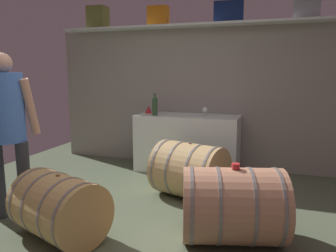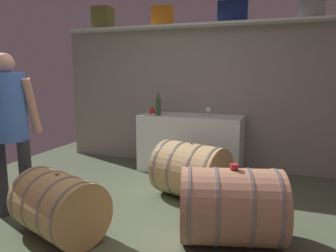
{
  "view_description": "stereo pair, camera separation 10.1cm",
  "coord_description": "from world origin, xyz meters",
  "px_view_note": "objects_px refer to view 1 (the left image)",
  "views": [
    {
      "loc": [
        1.22,
        -2.51,
        1.48
      ],
      "look_at": [
        0.23,
        0.49,
        0.95
      ],
      "focal_mm": 34.79,
      "sensor_mm": 36.0,
      "label": 1
    },
    {
      "loc": [
        1.32,
        -2.48,
        1.48
      ],
      "look_at": [
        0.23,
        0.49,
        0.95
      ],
      "focal_mm": 34.79,
      "sensor_mm": 36.0,
      "label": 2
    }
  ],
  "objects_px": {
    "work_cabinet": "(187,143)",
    "wine_barrel_flank": "(190,170)",
    "toolcase_olive": "(98,18)",
    "wine_barrel_near": "(233,205)",
    "toolcase_navy": "(229,12)",
    "toolcase_grey": "(306,10)",
    "winemaker_pouring": "(7,120)",
    "tasting_cup": "(236,166)",
    "toolcase_orange": "(158,16)",
    "red_funnel": "(149,109)",
    "wine_bottle_green": "(155,106)",
    "wine_barrel_far": "(60,207)",
    "wine_glass": "(205,110)"
  },
  "relations": [
    {
      "from": "toolcase_navy",
      "to": "wine_barrel_flank",
      "type": "relative_size",
      "value": 0.43
    },
    {
      "from": "wine_barrel_far",
      "to": "toolcase_olive",
      "type": "bearing_deg",
      "value": 131.85
    },
    {
      "from": "wine_barrel_near",
      "to": "toolcase_navy",
      "type": "bearing_deg",
      "value": 84.75
    },
    {
      "from": "toolcase_olive",
      "to": "wine_barrel_far",
      "type": "bearing_deg",
      "value": -71.56
    },
    {
      "from": "work_cabinet",
      "to": "wine_barrel_flank",
      "type": "bearing_deg",
      "value": -73.51
    },
    {
      "from": "toolcase_orange",
      "to": "toolcase_grey",
      "type": "bearing_deg",
      "value": -3.56
    },
    {
      "from": "toolcase_grey",
      "to": "winemaker_pouring",
      "type": "xyz_separation_m",
      "value": [
        -2.78,
        -2.35,
        -1.26
      ]
    },
    {
      "from": "work_cabinet",
      "to": "wine_bottle_green",
      "type": "relative_size",
      "value": 4.64
    },
    {
      "from": "wine_barrel_flank",
      "to": "toolcase_olive",
      "type": "bearing_deg",
      "value": 163.92
    },
    {
      "from": "toolcase_navy",
      "to": "toolcase_grey",
      "type": "relative_size",
      "value": 1.24
    },
    {
      "from": "toolcase_orange",
      "to": "wine_barrel_flank",
      "type": "height_order",
      "value": "toolcase_orange"
    },
    {
      "from": "toolcase_grey",
      "to": "tasting_cup",
      "type": "distance_m",
      "value": 2.71
    },
    {
      "from": "wine_glass",
      "to": "wine_barrel_flank",
      "type": "bearing_deg",
      "value": -87.78
    },
    {
      "from": "toolcase_orange",
      "to": "winemaker_pouring",
      "type": "bearing_deg",
      "value": -110.4
    },
    {
      "from": "red_funnel",
      "to": "wine_barrel_far",
      "type": "height_order",
      "value": "red_funnel"
    },
    {
      "from": "work_cabinet",
      "to": "red_funnel",
      "type": "xyz_separation_m",
      "value": [
        -0.64,
        0.04,
        0.48
      ]
    },
    {
      "from": "toolcase_navy",
      "to": "toolcase_olive",
      "type": "bearing_deg",
      "value": 175.63
    },
    {
      "from": "tasting_cup",
      "to": "winemaker_pouring",
      "type": "bearing_deg",
      "value": -173.69
    },
    {
      "from": "tasting_cup",
      "to": "toolcase_orange",
      "type": "bearing_deg",
      "value": 124.6
    },
    {
      "from": "wine_glass",
      "to": "tasting_cup",
      "type": "xyz_separation_m",
      "value": [
        0.66,
        -1.85,
        -0.24
      ]
    },
    {
      "from": "toolcase_orange",
      "to": "work_cabinet",
      "type": "xyz_separation_m",
      "value": [
        0.53,
        -0.22,
        -1.88
      ]
    },
    {
      "from": "toolcase_grey",
      "to": "wine_barrel_flank",
      "type": "height_order",
      "value": "toolcase_grey"
    },
    {
      "from": "tasting_cup",
      "to": "work_cabinet",
      "type": "bearing_deg",
      "value": 116.01
    },
    {
      "from": "toolcase_orange",
      "to": "wine_barrel_flank",
      "type": "xyz_separation_m",
      "value": [
        0.83,
        -1.23,
        -1.97
      ]
    },
    {
      "from": "wine_bottle_green",
      "to": "toolcase_grey",
      "type": "bearing_deg",
      "value": 11.22
    },
    {
      "from": "wine_barrel_flank",
      "to": "toolcase_grey",
      "type": "bearing_deg",
      "value": 62.09
    },
    {
      "from": "toolcase_olive",
      "to": "toolcase_grey",
      "type": "height_order",
      "value": "toolcase_olive"
    },
    {
      "from": "toolcase_orange",
      "to": "wine_barrel_near",
      "type": "relative_size",
      "value": 0.3
    },
    {
      "from": "wine_bottle_green",
      "to": "wine_glass",
      "type": "height_order",
      "value": "wine_bottle_green"
    },
    {
      "from": "toolcase_grey",
      "to": "tasting_cup",
      "type": "xyz_separation_m",
      "value": [
        -0.61,
        -2.11,
        -1.59
      ]
    },
    {
      "from": "wine_bottle_green",
      "to": "tasting_cup",
      "type": "bearing_deg",
      "value": -51.33
    },
    {
      "from": "work_cabinet",
      "to": "tasting_cup",
      "type": "height_order",
      "value": "work_cabinet"
    },
    {
      "from": "toolcase_grey",
      "to": "wine_glass",
      "type": "relative_size",
      "value": 2.46
    },
    {
      "from": "toolcase_orange",
      "to": "wine_bottle_green",
      "type": "height_order",
      "value": "toolcase_orange"
    },
    {
      "from": "toolcase_olive",
      "to": "winemaker_pouring",
      "type": "bearing_deg",
      "value": -85.64
    },
    {
      "from": "work_cabinet",
      "to": "winemaker_pouring",
      "type": "xyz_separation_m",
      "value": [
        -1.24,
        -2.14,
        0.59
      ]
    },
    {
      "from": "wine_bottle_green",
      "to": "wine_barrel_flank",
      "type": "height_order",
      "value": "wine_bottle_green"
    },
    {
      "from": "toolcase_olive",
      "to": "wine_barrel_flank",
      "type": "relative_size",
      "value": 0.37
    },
    {
      "from": "toolcase_orange",
      "to": "tasting_cup",
      "type": "bearing_deg",
      "value": -58.96
    },
    {
      "from": "toolcase_orange",
      "to": "toolcase_grey",
      "type": "relative_size",
      "value": 0.92
    },
    {
      "from": "toolcase_grey",
      "to": "winemaker_pouring",
      "type": "distance_m",
      "value": 3.85
    },
    {
      "from": "toolcase_olive",
      "to": "wine_glass",
      "type": "distance_m",
      "value": 2.31
    },
    {
      "from": "toolcase_olive",
      "to": "wine_barrel_near",
      "type": "distance_m",
      "value": 3.82
    },
    {
      "from": "toolcase_orange",
      "to": "toolcase_navy",
      "type": "relative_size",
      "value": 0.75
    },
    {
      "from": "wine_glass",
      "to": "winemaker_pouring",
      "type": "distance_m",
      "value": 2.58
    },
    {
      "from": "wine_glass",
      "to": "red_funnel",
      "type": "bearing_deg",
      "value": 174.87
    },
    {
      "from": "wine_barrel_far",
      "to": "winemaker_pouring",
      "type": "relative_size",
      "value": 0.57
    },
    {
      "from": "toolcase_grey",
      "to": "wine_glass",
      "type": "xyz_separation_m",
      "value": [
        -1.28,
        -0.26,
        -1.34
      ]
    },
    {
      "from": "wine_bottle_green",
      "to": "red_funnel",
      "type": "distance_m",
      "value": 0.3
    },
    {
      "from": "toolcase_olive",
      "to": "red_funnel",
      "type": "distance_m",
      "value": 1.71
    }
  ]
}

